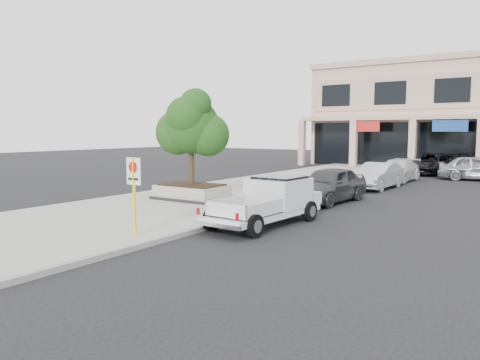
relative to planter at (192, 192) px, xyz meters
The scene contains 14 objects.
ground 6.76m from the planter, 31.67° to the right, with size 120.00×120.00×0.00m, color black.
sidewalk 2.50m from the planter, 84.42° to the left, with size 8.00×52.00×0.15m, color gray.
curb 4.87m from the planter, 30.40° to the left, with size 0.20×52.00×0.15m, color gray.
planter is the anchor object (origin of this frame).
planter_tree 2.95m from the planter, 48.97° to the left, with size 2.90×2.55×4.00m.
no_parking_sign 7.66m from the planter, 62.73° to the right, with size 0.55×0.09×2.30m.
hedge 3.94m from the planter, ahead, with size 1.10×0.99×0.94m, color #164F16.
pickup_truck 6.02m from the planter, 26.25° to the right, with size 1.91×5.16×1.62m, color silver, non-canonical shape.
curb_car_a 6.16m from the planter, 34.09° to the left, with size 1.89×4.69×1.60m, color #323438.
curb_car_b 10.94m from the planter, 60.57° to the left, with size 1.53×4.39×1.45m, color #B1B3B9.
curb_car_c 14.96m from the planter, 69.68° to the left, with size 1.96×4.82×1.40m, color silver.
curb_car_d 21.30m from the planter, 74.25° to the left, with size 2.60×5.65×1.57m, color black.
lot_car_a 19.87m from the planter, 61.85° to the left, with size 1.94×4.82×1.64m, color gray.
lot_car_d 25.27m from the planter, 72.16° to the left, with size 2.41×5.23×1.45m, color black.
Camera 1 is at (7.73, -12.53, 3.20)m, focal length 35.00 mm.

